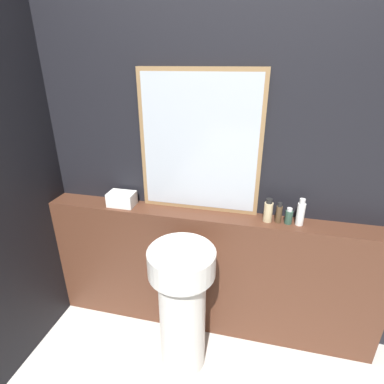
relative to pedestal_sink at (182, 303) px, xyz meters
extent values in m
cube|color=black|center=(0.10, 0.47, 0.75)|extent=(8.00, 0.06, 2.50)
cube|color=#512D1E|center=(0.10, 0.35, -0.03)|extent=(2.24, 0.18, 0.93)
cylinder|color=silver|center=(0.00, 0.00, -0.14)|extent=(0.28, 0.28, 0.72)
cylinder|color=silver|center=(0.00, 0.00, 0.29)|extent=(0.39, 0.39, 0.15)
torus|color=silver|center=(0.00, 0.00, 0.37)|extent=(0.38, 0.38, 0.02)
cube|color=#937047|center=(0.01, 0.42, 0.87)|extent=(0.76, 0.03, 0.87)
cube|color=#B2BCC6|center=(0.01, 0.41, 0.87)|extent=(0.71, 0.02, 0.82)
cube|color=white|center=(-0.51, 0.35, 0.48)|extent=(0.18, 0.12, 0.09)
cylinder|color=#C6B284|center=(0.45, 0.35, 0.49)|extent=(0.05, 0.05, 0.12)
cylinder|color=black|center=(0.45, 0.35, 0.57)|extent=(0.04, 0.04, 0.03)
cylinder|color=#4C3823|center=(0.52, 0.35, 0.48)|extent=(0.04, 0.04, 0.11)
cylinder|color=black|center=(0.52, 0.35, 0.55)|extent=(0.03, 0.03, 0.02)
cylinder|color=#2D4C3D|center=(0.57, 0.35, 0.47)|extent=(0.04, 0.04, 0.08)
cylinder|color=silver|center=(0.57, 0.35, 0.52)|extent=(0.03, 0.03, 0.02)
cylinder|color=white|center=(0.64, 0.35, 0.50)|extent=(0.05, 0.05, 0.14)
cylinder|color=silver|center=(0.64, 0.35, 0.59)|extent=(0.03, 0.03, 0.03)
camera|label=1|loc=(0.38, -1.33, 1.33)|focal=28.00mm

